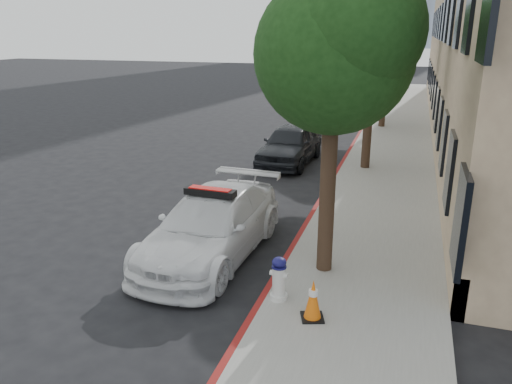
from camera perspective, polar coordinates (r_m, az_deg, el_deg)
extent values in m
plane|color=black|center=(12.62, -3.73, -3.59)|extent=(120.00, 120.00, 0.00)
cube|color=gray|center=(21.43, 15.25, 5.11)|extent=(3.20, 50.00, 0.15)
cube|color=maroon|center=(21.53, 11.14, 5.47)|extent=(0.12, 50.00, 0.15)
cylinder|color=black|center=(9.47, 8.18, 0.35)|extent=(0.30, 0.30, 3.30)
sphere|color=#143310|center=(9.04, 8.89, 15.31)|extent=(2.80, 2.80, 2.80)
sphere|color=#143310|center=(8.68, 11.43, 17.72)|extent=(2.24, 2.24, 2.24)
sphere|color=#143310|center=(9.41, 6.93, 13.66)|extent=(2.10, 2.10, 2.10)
cylinder|color=black|center=(17.23, 12.68, 7.93)|extent=(0.30, 0.30, 3.19)
sphere|color=#143310|center=(16.99, 13.25, 15.90)|extent=(2.60, 2.60, 2.60)
sphere|color=#143310|center=(16.65, 14.70, 17.14)|extent=(2.08, 2.08, 2.08)
sphere|color=#143310|center=(17.33, 12.08, 15.01)|extent=(1.95, 1.95, 1.95)
cylinder|color=black|center=(25.12, 14.44, 11.14)|extent=(0.30, 0.30, 3.41)
sphere|color=#143310|center=(24.96, 14.90, 16.84)|extent=(3.00, 3.00, 3.00)
sphere|color=#143310|center=(24.64, 15.91, 17.69)|extent=(2.40, 2.40, 2.40)
sphere|color=#143310|center=(25.29, 14.06, 16.23)|extent=(2.25, 2.25, 2.25)
imported|color=white|center=(10.66, -5.13, -3.84)|extent=(2.13, 4.82, 1.38)
cube|color=black|center=(10.40, -5.25, -0.01)|extent=(1.11, 0.33, 0.14)
cube|color=#A50A07|center=(10.39, -5.26, 0.30)|extent=(0.91, 0.26, 0.06)
imported|color=black|center=(18.17, 3.93, 5.50)|extent=(1.85, 4.21, 1.41)
imported|color=black|center=(28.75, 9.82, 9.87)|extent=(1.88, 4.21, 1.34)
cylinder|color=silver|center=(8.94, 2.61, -11.83)|extent=(0.31, 0.31, 0.10)
cylinder|color=silver|center=(8.79, 2.63, -10.07)|extent=(0.23, 0.23, 0.53)
ellipsoid|color=#151356|center=(8.63, 2.67, -8.01)|extent=(0.25, 0.25, 0.17)
cylinder|color=silver|center=(8.74, 2.65, -9.37)|extent=(0.34, 0.15, 0.10)
cylinder|color=silver|center=(8.74, 2.65, -9.37)|extent=(0.12, 0.19, 0.10)
cube|color=black|center=(8.47, 6.45, -14.05)|extent=(0.46, 0.46, 0.03)
cone|color=orange|center=(8.29, 6.53, -12.02)|extent=(0.28, 0.28, 0.66)
cylinder|color=white|center=(8.24, 6.56, -11.35)|extent=(0.15, 0.15, 0.10)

